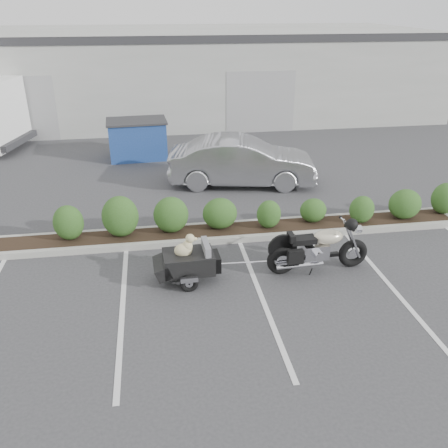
{
  "coord_description": "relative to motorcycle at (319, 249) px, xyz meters",
  "views": [
    {
      "loc": [
        -0.73,
        -8.22,
        5.31
      ],
      "look_at": [
        0.74,
        1.26,
        0.75
      ],
      "focal_mm": 38.0,
      "sensor_mm": 36.0,
      "label": 1
    }
  ],
  "objects": [
    {
      "name": "building",
      "position": [
        -2.61,
        16.79,
        1.48
      ],
      "size": [
        26.0,
        10.0,
        4.0
      ],
      "primitive_type": "cube",
      "color": "#9EA099",
      "rests_on": "ground"
    },
    {
      "name": "planter_kerb",
      "position": [
        -1.61,
        1.99,
        -0.44
      ],
      "size": [
        12.0,
        1.0,
        0.15
      ],
      "primitive_type": "cube",
      "color": "#9E9E93",
      "rests_on": "ground"
    },
    {
      "name": "motorcycle",
      "position": [
        0.0,
        0.0,
        0.0
      ],
      "size": [
        2.27,
        0.77,
        1.3
      ],
      "rotation": [
        0.0,
        0.0,
        0.04
      ],
      "color": "black",
      "rests_on": "ground"
    },
    {
      "name": "pet_trailer",
      "position": [
        -2.78,
        0.02,
        -0.07
      ],
      "size": [
        1.81,
        1.01,
        1.08
      ],
      "rotation": [
        0.0,
        0.0,
        0.04
      ],
      "color": "black",
      "rests_on": "ground"
    },
    {
      "name": "dumpster",
      "position": [
        -3.87,
        8.78,
        0.19
      ],
      "size": [
        2.21,
        1.58,
        1.4
      ],
      "rotation": [
        0.0,
        0.0,
        0.06
      ],
      "color": "navy",
      "rests_on": "ground"
    },
    {
      "name": "sedan",
      "position": [
        -0.62,
        5.46,
        0.22
      ],
      "size": [
        4.72,
        2.33,
        1.49
      ],
      "primitive_type": "imported",
      "rotation": [
        0.0,
        0.0,
        1.4
      ],
      "color": "#A0A0A7",
      "rests_on": "ground"
    },
    {
      "name": "ground",
      "position": [
        -2.61,
        -0.21,
        -0.52
      ],
      "size": [
        90.0,
        90.0,
        0.0
      ],
      "primitive_type": "plane",
      "color": "#38383A",
      "rests_on": "ground"
    }
  ]
}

